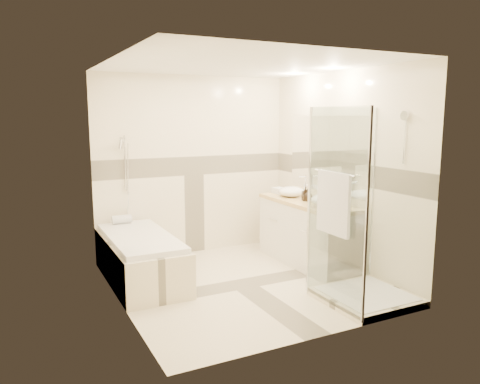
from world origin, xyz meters
name	(u,v)px	position (x,y,z in m)	size (l,w,h in m)	color
room	(246,177)	(0.06, 0.01, 1.26)	(2.82, 3.02, 2.52)	beige
bathtub	(140,256)	(-1.02, 0.65, 0.31)	(0.75, 1.70, 0.56)	beige
vanity	(307,232)	(1.12, 0.30, 0.43)	(0.58, 1.62, 0.85)	white
shower_enclosure	(354,255)	(0.83, -0.97, 0.51)	(0.96, 0.93, 2.04)	beige
vessel_sink_near	(291,192)	(1.10, 0.67, 0.92)	(0.35, 0.35, 0.14)	white
vessel_sink_far	(328,200)	(1.10, -0.14, 0.93)	(0.42, 0.42, 0.17)	white
faucet_near	(305,184)	(1.32, 0.67, 1.01)	(0.11, 0.03, 0.28)	silver
faucet_far	(342,192)	(1.32, -0.14, 1.02)	(0.12, 0.03, 0.29)	silver
amenity_bottle_a	(305,194)	(1.10, 0.34, 0.94)	(0.08, 0.08, 0.18)	black
amenity_bottle_b	(308,195)	(1.10, 0.28, 0.93)	(0.13, 0.13, 0.16)	black
folded_towels	(280,191)	(1.10, 0.97, 0.89)	(0.15, 0.24, 0.08)	silver
rolled_towel	(122,219)	(-1.08, 1.34, 0.62)	(0.11, 0.11, 0.25)	silver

